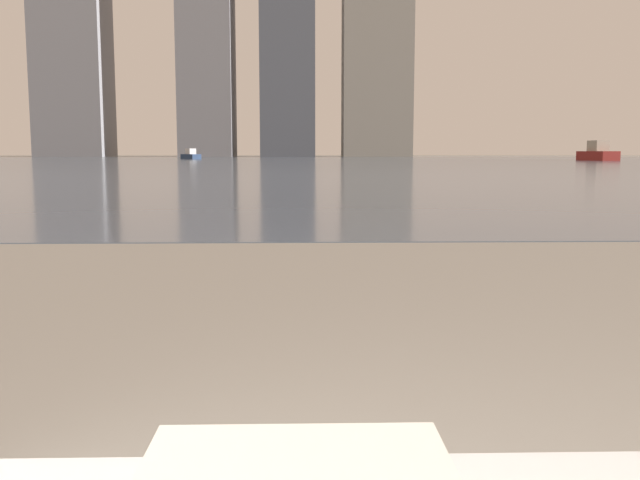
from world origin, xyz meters
name	(u,v)px	position (x,y,z in m)	size (l,w,h in m)	color
harbor_water	(301,161)	(0.00, 62.00, 0.01)	(180.00, 110.00, 0.01)	slate
harbor_boat_0	(598,153)	(27.93, 67.04, 0.67)	(2.24, 5.16, 1.88)	maroon
harbor_boat_1	(191,155)	(-12.36, 80.73, 0.42)	(2.63, 3.21, 1.18)	navy
skyline_tower_2	(288,62)	(-2.10, 118.00, 15.14)	(8.71, 9.22, 30.29)	#4C515B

